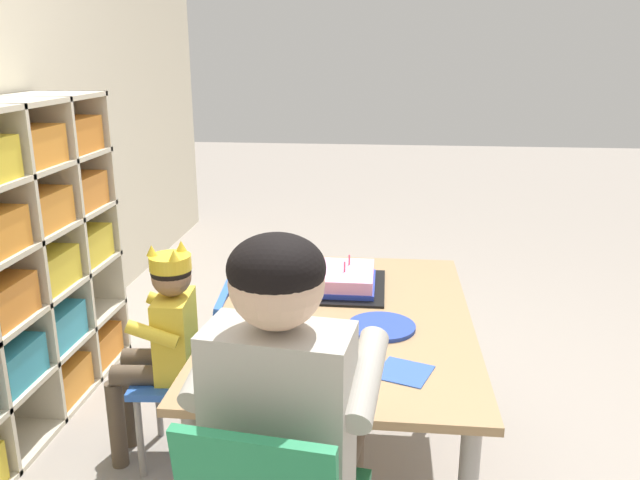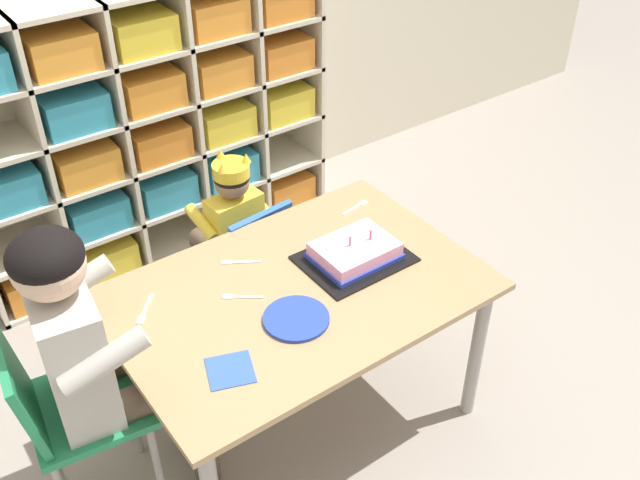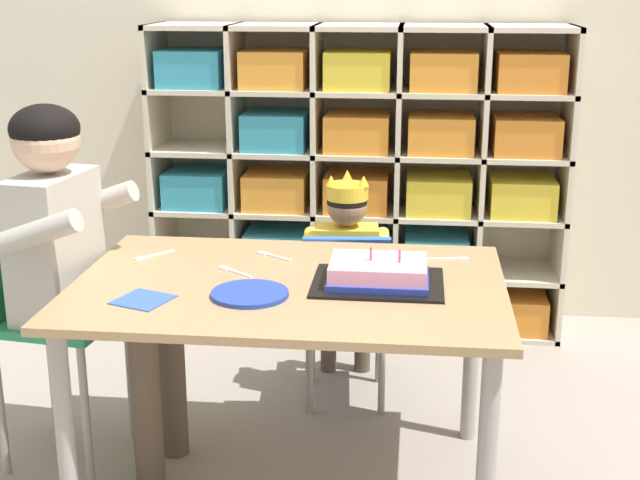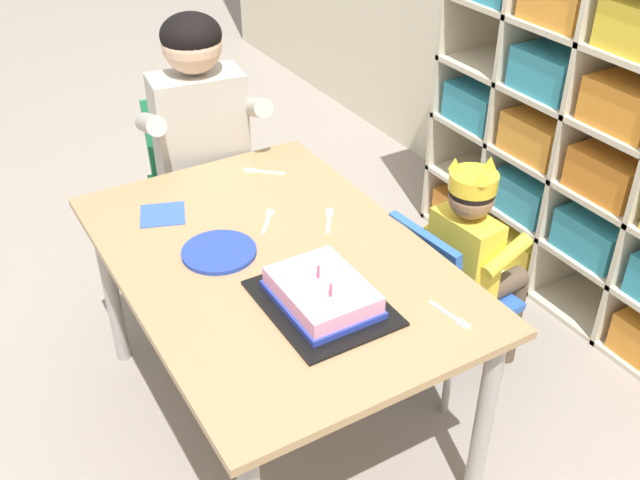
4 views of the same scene
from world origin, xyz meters
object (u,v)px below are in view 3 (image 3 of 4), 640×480
Objects in this scene: child_with_crown at (346,259)px; birthday_cake_on_tray at (378,274)px; activity_table at (289,308)px; adult_helper_seated at (75,247)px; paper_plate_stack at (250,294)px; fork_beside_plate_stack at (152,255)px; fork_at_table_front_edge at (450,259)px; fork_near_cake_tray at (233,271)px; fork_scattered_mid_table at (272,255)px; classroom_chair_adult_side at (44,310)px; classroom_chair_blue at (346,307)px.

child_with_crown reaches higher than birthday_cake_on_tray.
adult_helper_seated reaches higher than activity_table.
fork_beside_plate_stack is at bearing 139.12° from paper_plate_stack.
birthday_cake_on_tray is at bearing 97.41° from child_with_crown.
fork_beside_plate_stack is 0.88m from fork_at_table_front_edge.
child_with_crown is at bearing 75.57° from paper_plate_stack.
birthday_cake_on_tray reaches higher than activity_table.
fork_beside_plate_stack is 1.00× the size of fork_near_cake_tray.
child_with_crown is at bearing 98.09° from fork_scattered_mid_table.
classroom_chair_adult_side is 2.15× the size of birthday_cake_on_tray.
adult_helper_seated reaches higher than fork_scattered_mid_table.
adult_helper_seated is at bearing 25.61° from classroom_chair_blue.
classroom_chair_adult_side is at bearing 90.00° from adult_helper_seated.
classroom_chair_adult_side is 6.75× the size of fork_beside_plate_stack.
fork_beside_plate_stack is at bearing -140.17° from fork_scattered_mid_table.
paper_plate_stack is 0.21m from fork_near_cake_tray.
child_with_crown is at bearing 102.31° from birthday_cake_on_tray.
child_with_crown is 0.74× the size of adult_helper_seated.
paper_plate_stack reaches higher than fork_beside_plate_stack.
classroom_chair_blue is 0.59m from fork_near_cake_tray.
classroom_chair_blue is at bearing -17.88° from fork_beside_plate_stack.
classroom_chair_adult_side is at bearing 21.20° from classroom_chair_blue.
classroom_chair_adult_side is 1.01m from birthday_cake_on_tray.
classroom_chair_adult_side is at bearing -144.89° from fork_near_cake_tray.
child_with_crown is at bearing -9.83° from fork_beside_plate_stack.
birthday_cake_on_tray reaches higher than fork_near_cake_tray.
fork_beside_plate_stack is (-0.68, 0.18, -0.03)m from birthday_cake_on_tray.
activity_table is 5.77× the size of paper_plate_stack.
paper_plate_stack is at bearing 70.66° from child_with_crown.
classroom_chair_blue reaches higher than fork_near_cake_tray.
activity_table is at bearing -177.58° from birthday_cake_on_tray.
fork_scattered_mid_table is 1.06× the size of fork_near_cake_tray.
birthday_cake_on_tray is at bearing -0.14° from fork_scattered_mid_table.
birthday_cake_on_tray is at bearing -63.30° from fork_beside_plate_stack.
classroom_chair_adult_side is 3.72× the size of paper_plate_stack.
paper_plate_stack is at bearing -28.79° from fork_near_cake_tray.
adult_helper_seated reaches higher than paper_plate_stack.
fork_scattered_mid_table is (-0.08, 0.23, 0.08)m from activity_table.
birthday_cake_on_tray is 3.15× the size of fork_beside_plate_stack.
fork_scattered_mid_table is (0.66, 0.13, 0.15)m from classroom_chair_adult_side.
adult_helper_seated is at bearing 31.77° from child_with_crown.
fork_at_table_front_edge is at bearing 29.82° from activity_table.
activity_table is 0.51m from fork_at_table_front_edge.
fork_scattered_mid_table and fork_near_cake_tray have the same top height.
classroom_chair_adult_side is at bearing 172.78° from activity_table.
fork_scattered_mid_table is (-0.32, 0.22, -0.03)m from birthday_cake_on_tray.
fork_scattered_mid_table is 0.92× the size of fork_at_table_front_edge.
paper_plate_stack is (-0.09, -0.12, 0.08)m from activity_table.
fork_beside_plate_stack is at bearing -66.00° from classroom_chair_adult_side.
fork_near_cake_tray is at bearing -71.90° from fork_beside_plate_stack.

